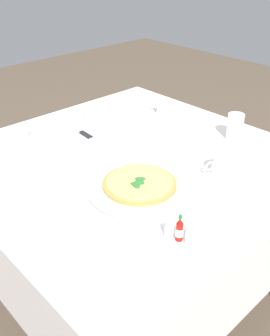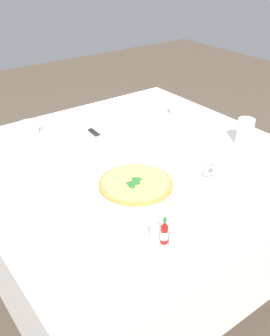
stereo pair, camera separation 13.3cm
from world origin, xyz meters
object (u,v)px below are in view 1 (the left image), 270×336
(coffee_cup_far_right, at_px, (19,136))
(salt_shaker, at_px, (190,236))
(coffee_cup_left_edge, at_px, (164,108))
(coffee_cup_back_corner, at_px, (92,115))
(water_glass_right_edge, at_px, (235,128))
(napkin_folded, at_px, (93,142))
(pizza_plate, at_px, (140,187))
(pepper_shaker, at_px, (169,229))
(hot_sauce_bottle, at_px, (179,230))
(dinner_knife, at_px, (93,139))
(pizza, at_px, (140,183))
(coffee_cup_near_right, at_px, (222,166))

(coffee_cup_far_right, relative_size, salt_shaker, 2.32)
(coffee_cup_left_edge, xyz_separation_m, salt_shaker, (0.66, -0.60, -0.00))
(coffee_cup_back_corner, height_order, water_glass_right_edge, water_glass_right_edge)
(napkin_folded, bearing_deg, water_glass_right_edge, 55.96)
(pizza_plate, distance_m, salt_shaker, 0.29)
(water_glass_right_edge, height_order, pepper_shaker, water_glass_right_edge)
(coffee_cup_left_edge, distance_m, hot_sauce_bottle, 0.88)
(coffee_cup_back_corner, bearing_deg, water_glass_right_edge, 30.54)
(dinner_knife, height_order, salt_shaker, salt_shaker)
(pepper_shaker, bearing_deg, pizza_plate, 155.63)
(coffee_cup_far_right, xyz_separation_m, hot_sauce_bottle, (0.82, 0.03, 0.00))
(coffee_cup_far_right, height_order, coffee_cup_back_corner, coffee_cup_back_corner)
(napkin_folded, height_order, hot_sauce_bottle, hot_sauce_bottle)
(pizza_plate, bearing_deg, coffee_cup_back_corner, 157.58)
(water_glass_right_edge, distance_m, pepper_shaker, 0.68)
(napkin_folded, distance_m, salt_shaker, 0.66)
(coffee_cup_left_edge, xyz_separation_m, hot_sauce_bottle, (0.63, -0.61, 0.01))
(dinner_knife, relative_size, salt_shaker, 3.48)
(water_glass_right_edge, height_order, dinner_knife, water_glass_right_edge)
(coffee_cup_left_edge, distance_m, salt_shaker, 0.89)
(pizza, xyz_separation_m, coffee_cup_back_corner, (-0.55, 0.23, 0.01))
(pizza, relative_size, coffee_cup_far_right, 1.85)
(water_glass_right_edge, relative_size, salt_shaker, 1.92)
(napkin_folded, height_order, pepper_shaker, pepper_shaker)
(coffee_cup_left_edge, distance_m, coffee_cup_back_corner, 0.34)
(coffee_cup_near_right, relative_size, coffee_cup_back_corner, 1.00)
(dinner_knife, distance_m, hot_sauce_bottle, 0.63)
(coffee_cup_near_right, bearing_deg, napkin_folded, -158.88)
(coffee_cup_far_right, xyz_separation_m, water_glass_right_edge, (0.57, 0.66, 0.02))
(coffee_cup_back_corner, xyz_separation_m, napkin_folded, (0.18, -0.14, -0.02))
(coffee_cup_back_corner, height_order, napkin_folded, coffee_cup_back_corner)
(pizza_plate, height_order, coffee_cup_far_right, coffee_cup_far_right)
(pizza_plate, relative_size, salt_shaker, 6.11)
(pizza_plate, xyz_separation_m, water_glass_right_edge, (-0.01, 0.54, 0.04))
(coffee_cup_back_corner, relative_size, dinner_knife, 0.66)
(coffee_cup_left_edge, height_order, hot_sauce_bottle, hot_sauce_bottle)
(napkin_folded, height_order, dinner_knife, dinner_knife)
(salt_shaker, bearing_deg, pizza_plate, 163.85)
(coffee_cup_left_edge, xyz_separation_m, napkin_folded, (0.02, -0.44, -0.02))
(pizza_plate, bearing_deg, salt_shaker, -16.15)
(pizza_plate, xyz_separation_m, coffee_cup_back_corner, (-0.55, 0.23, 0.02))
(pizza, distance_m, hot_sauce_bottle, 0.27)
(coffee_cup_near_right, bearing_deg, pepper_shaker, -75.59)
(pizza, bearing_deg, coffee_cup_far_right, -168.35)
(hot_sauce_bottle, xyz_separation_m, pepper_shaker, (-0.03, -0.01, -0.01))
(coffee_cup_back_corner, bearing_deg, pepper_shaker, -22.99)
(coffee_cup_near_right, bearing_deg, hot_sauce_bottle, -71.20)
(pizza_plate, height_order, napkin_folded, napkin_folded)
(pizza, relative_size, dinner_knife, 1.23)
(pizza_plate, xyz_separation_m, dinner_knife, (-0.36, 0.09, 0.01))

